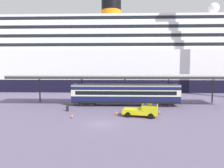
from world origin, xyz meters
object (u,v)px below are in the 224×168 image
Objects in this scene: train_carriage at (125,94)px; service_truck at (144,110)px; quay_bollard at (67,108)px; traffic_cone_mid at (117,113)px; traffic_cone_near at (159,112)px; traffic_cone_far at (72,116)px; cruise_ship at (85,58)px.

train_carriage reaches higher than service_truck.
traffic_cone_mid is at bearing -15.62° from quay_bollard.
traffic_cone_mid is at bearing -173.94° from traffic_cone_near.
train_carriage is 8.78m from traffic_cone_near.
quay_bollard is at bearing 173.88° from traffic_cone_near.
traffic_cone_near is at bearing -53.25° from train_carriage.
quay_bollard is (-1.83, 4.51, 0.17)m from traffic_cone_far.
cruise_ship reaches higher than traffic_cone_far.
traffic_cone_mid is 0.65× the size of quay_bollard.
service_truck is 4.22m from traffic_cone_mid.
service_truck is 7.80× the size of traffic_cone_far.
service_truck is 10.63m from traffic_cone_far.
service_truck is 12.81m from quay_bollard.
quay_bollard is (-9.92, -5.25, -1.79)m from train_carriage.
cruise_ship is 7.88× the size of train_carriage.
traffic_cone_far is at bearing -67.88° from quay_bollard.
service_truck is at bearing 6.50° from traffic_cone_far.
train_carriage is at bearing 106.01° from service_truck.
traffic_cone_far is (-8.08, -9.75, -1.95)m from train_carriage.
quay_bollard is at bearing 165.02° from service_truck.
traffic_cone_mid is 6.84m from traffic_cone_far.
cruise_ship is 229.85× the size of traffic_cone_near.
cruise_ship is 37.64m from train_carriage.
train_carriage is 7.99m from traffic_cone_mid.
traffic_cone_near is (5.12, -6.86, -1.96)m from train_carriage.
cruise_ship reaches higher than traffic_cone_mid.
train_carriage is 12.82m from traffic_cone_far.
traffic_cone_far is 4.87m from quay_bollard.
train_carriage is 9.00m from service_truck.
traffic_cone_far is (-10.54, -1.20, -0.64)m from service_truck.
train_carriage is at bearing 78.10° from traffic_cone_mid.
traffic_cone_near is at bearing 12.36° from traffic_cone_far.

